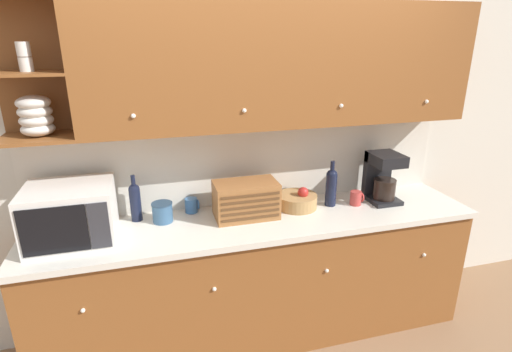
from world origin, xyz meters
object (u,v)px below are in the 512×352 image
(storage_canister, at_px, (162,212))
(mug, at_px, (356,198))
(bread_box, at_px, (246,200))
(mug_blue_second, at_px, (192,205))
(fruit_basket, at_px, (297,201))
(coffee_maker, at_px, (382,176))
(microwave, at_px, (71,214))
(second_wine_bottle, at_px, (331,186))
(wine_bottle, at_px, (135,200))

(storage_canister, distance_m, mug, 1.36)
(storage_canister, relative_size, bread_box, 0.33)
(mug_blue_second, distance_m, fruit_basket, 0.74)
(mug_blue_second, relative_size, coffee_maker, 0.28)
(bread_box, bearing_deg, coffee_maker, 0.67)
(storage_canister, bearing_deg, microwave, -167.88)
(mug_blue_second, bearing_deg, second_wine_bottle, -8.48)
(mug, bearing_deg, fruit_basket, 170.81)
(storage_canister, xyz_separation_m, second_wine_bottle, (1.18, -0.05, 0.08))
(bread_box, xyz_separation_m, coffee_maker, (1.03, 0.01, 0.06))
(storage_canister, distance_m, bread_box, 0.55)
(wine_bottle, height_order, mug, wine_bottle)
(wine_bottle, bearing_deg, second_wine_bottle, -4.93)
(storage_canister, bearing_deg, coffee_maker, -2.09)
(mug, bearing_deg, wine_bottle, 174.07)
(bread_box, height_order, second_wine_bottle, second_wine_bottle)
(wine_bottle, height_order, bread_box, wine_bottle)
(storage_canister, bearing_deg, bread_box, -7.27)
(mug_blue_second, distance_m, coffee_maker, 1.39)
(microwave, distance_m, wine_bottle, 0.40)
(wine_bottle, distance_m, mug, 1.53)
(mug, bearing_deg, coffee_maker, 8.27)
(storage_canister, relative_size, fruit_basket, 0.48)
(bread_box, distance_m, second_wine_bottle, 0.63)
(wine_bottle, xyz_separation_m, fruit_basket, (1.10, -0.09, -0.09))
(wine_bottle, relative_size, coffee_maker, 0.87)
(mug, bearing_deg, bread_box, 178.62)
(storage_canister, height_order, bread_box, bread_box)
(mug, bearing_deg, microwave, -179.29)
(wine_bottle, bearing_deg, bread_box, -11.05)
(microwave, relative_size, mug, 4.78)
(fruit_basket, distance_m, mug, 0.43)
(mug, bearing_deg, storage_canister, 176.25)
(microwave, height_order, coffee_maker, coffee_maker)
(wine_bottle, xyz_separation_m, mug_blue_second, (0.37, 0.03, -0.09))
(second_wine_bottle, xyz_separation_m, coffee_maker, (0.40, -0.01, 0.03))
(second_wine_bottle, relative_size, mug, 3.25)
(second_wine_bottle, bearing_deg, wine_bottle, 175.07)
(microwave, xyz_separation_m, mug, (1.88, 0.02, -0.12))
(storage_canister, relative_size, mug, 1.34)
(fruit_basket, bearing_deg, coffee_maker, -3.32)
(microwave, bearing_deg, mug_blue_second, 16.25)
(mug_blue_second, bearing_deg, microwave, -163.75)
(storage_canister, height_order, mug_blue_second, storage_canister)
(wine_bottle, height_order, storage_canister, wine_bottle)
(coffee_maker, bearing_deg, bread_box, -179.33)
(coffee_maker, bearing_deg, second_wine_bottle, 178.44)
(mug_blue_second, distance_m, mug, 1.17)
(microwave, height_order, mug_blue_second, microwave)
(bread_box, relative_size, coffee_maker, 1.15)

